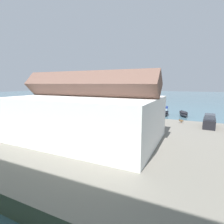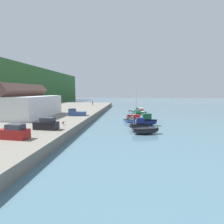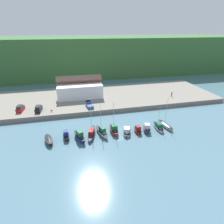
{
  "view_description": "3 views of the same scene",
  "coord_description": "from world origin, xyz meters",
  "views": [
    {
      "loc": [
        -22.21,
        49.01,
        8.75
      ],
      "look_at": [
        -2.96,
        7.96,
        1.31
      ],
      "focal_mm": 28.0,
      "sensor_mm": 36.0,
      "label": 1
    },
    {
      "loc": [
        -54.06,
        2.12,
        8.42
      ],
      "look_at": [
        -0.48,
        7.56,
        1.93
      ],
      "focal_mm": 28.0,
      "sensor_mm": 36.0,
      "label": 2
    },
    {
      "loc": [
        -12.04,
        -42.91,
        27.9
      ],
      "look_at": [
        -0.37,
        8.46,
        2.6
      ],
      "focal_mm": 28.0,
      "sensor_mm": 36.0,
      "label": 3
    }
  ],
  "objects": [
    {
      "name": "dog_on_quay",
      "position": [
        -20.41,
        15.48,
        2.05
      ],
      "size": [
        0.88,
        0.39,
        0.68
      ],
      "rotation": [
        0.0,
        0.0,
        4.6
      ],
      "color": "brown",
      "rests_on": "quay_promenade"
    },
    {
      "name": "moored_boat_0",
      "position": [
        -20.01,
        -1.01,
        0.71
      ],
      "size": [
        3.23,
        5.75,
        1.34
      ],
      "rotation": [
        0.0,
        0.0,
        0.27
      ],
      "color": "black",
      "rests_on": "ground_plane"
    },
    {
      "name": "moored_boat_1",
      "position": [
        -15.43,
        -0.06,
        0.92
      ],
      "size": [
        2.15,
        4.8,
        2.53
      ],
      "rotation": [
        0.0,
        0.0,
        0.1
      ],
      "color": "black",
      "rests_on": "ground_plane"
    },
    {
      "name": "moored_boat_2",
      "position": [
        -11.8,
        -1.67,
        1.12
      ],
      "size": [
        3.8,
        6.61,
        3.01
      ],
      "rotation": [
        0.0,
        0.0,
        0.34
      ],
      "color": "navy",
      "rests_on": "ground_plane"
    },
    {
      "name": "moored_boat_10",
      "position": [
        14.76,
        -0.45,
        0.53
      ],
      "size": [
        2.61,
        7.3,
        9.69
      ],
      "rotation": [
        0.0,
        0.0,
        0.12
      ],
      "color": "silver",
      "rests_on": "ground_plane"
    },
    {
      "name": "moored_boat_3",
      "position": [
        -8.35,
        -0.21,
        0.8
      ],
      "size": [
        3.91,
        8.68,
        8.85
      ],
      "rotation": [
        0.0,
        0.0,
        -0.26
      ],
      "color": "#33568E",
      "rests_on": "ground_plane"
    },
    {
      "name": "quay_promenade",
      "position": [
        0.0,
        27.67,
        0.79
      ],
      "size": [
        96.74,
        30.01,
        1.59
      ],
      "color": "gray",
      "rests_on": "ground_plane"
    },
    {
      "name": "moored_boat_4",
      "position": [
        -5.38,
        -0.26,
        0.98
      ],
      "size": [
        3.45,
        7.34,
        9.62
      ],
      "rotation": [
        0.0,
        0.0,
        0.26
      ],
      "color": "silver",
      "rests_on": "ground_plane"
    },
    {
      "name": "pickup_truck_1",
      "position": [
        -7.13,
        16.99,
        2.41
      ],
      "size": [
        2.62,
        4.96,
        1.9
      ],
      "rotation": [
        0.0,
        0.0,
        0.15
      ],
      "color": "#2D4C84",
      "rests_on": "quay_promenade"
    },
    {
      "name": "parked_car_0",
      "position": [
        -24.82,
        16.84,
        2.51
      ],
      "size": [
        2.13,
        4.33,
        2.16
      ],
      "rotation": [
        0.0,
        0.0,
        -0.08
      ],
      "color": "black",
      "rests_on": "quay_promenade"
    },
    {
      "name": "moored_boat_9",
      "position": [
        12.04,
        -1.03,
        0.77
      ],
      "size": [
        2.4,
        6.45,
        7.06
      ],
      "rotation": [
        0.0,
        0.0,
        -0.06
      ],
      "color": "white",
      "rests_on": "ground_plane"
    },
    {
      "name": "harbor_clubhouse",
      "position": [
        -9.62,
        30.03,
        4.65
      ],
      "size": [
        18.6,
        12.4,
        8.76
      ],
      "color": "white",
      "rests_on": "quay_promenade"
    },
    {
      "name": "person_on_quay",
      "position": [
        28.23,
        19.81,
        2.69
      ],
      "size": [
        0.4,
        0.4,
        2.14
      ],
      "color": "#232838",
      "rests_on": "quay_promenade"
    },
    {
      "name": "ground_plane",
      "position": [
        0.0,
        0.0,
        0.0
      ],
      "size": [
        320.0,
        320.0,
        0.0
      ],
      "primitive_type": "plane",
      "color": "slate"
    },
    {
      "name": "moored_boat_8",
      "position": [
        7.97,
        -1.59,
        0.94
      ],
      "size": [
        3.19,
        5.07,
        2.56
      ],
      "rotation": [
        0.0,
        0.0,
        -0.26
      ],
      "color": "#33568E",
      "rests_on": "ground_plane"
    },
    {
      "name": "moored_boat_7",
      "position": [
        5.13,
        -1.62,
        0.81
      ],
      "size": [
        1.9,
        4.14,
        2.27
      ],
      "rotation": [
        0.0,
        0.0,
        0.03
      ],
      "color": "red",
      "rests_on": "ground_plane"
    },
    {
      "name": "moored_boat_6",
      "position": [
        1.8,
        -1.43,
        0.72
      ],
      "size": [
        3.85,
        6.19,
        2.05
      ],
      "rotation": [
        0.0,
        0.0,
        -0.31
      ],
      "color": "silver",
      "rests_on": "ground_plane"
    },
    {
      "name": "moored_boat_5",
      "position": [
        -1.72,
        0.06,
        1.01
      ],
      "size": [
        2.31,
        6.23,
        9.54
      ],
      "rotation": [
        0.0,
        0.0,
        0.02
      ],
      "color": "red",
      "rests_on": "ground_plane"
    },
    {
      "name": "parked_car_1",
      "position": [
        -31.13,
        18.56,
        2.51
      ],
      "size": [
        2.2,
        4.36,
        2.16
      ],
      "rotation": [
        0.0,
        0.0,
        -0.1
      ],
      "color": "maroon",
      "rests_on": "quay_promenade"
    }
  ]
}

